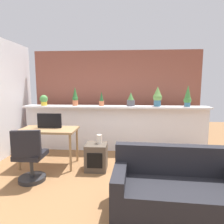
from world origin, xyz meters
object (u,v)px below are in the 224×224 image
object	(u,v)px
office_chair	(30,160)
couch	(175,191)
potted_plant_0	(44,100)
side_cube_shelf	(96,157)
potted_plant_1	(75,97)
potted_plant_2	(102,99)
potted_plant_3	(131,100)
desk	(49,133)
potted_plant_5	(188,97)
tv_monitor	(49,121)
potted_plant_4	(157,96)
vase_on_shelf	(99,139)

from	to	relation	value
office_chair	couch	bearing A→B (deg)	-15.76
potted_plant_0	couch	world-z (taller)	potted_plant_0
side_cube_shelf	potted_plant_1	bearing A→B (deg)	120.75
potted_plant_2	potted_plant_3	world-z (taller)	potted_plant_2
desk	potted_plant_0	bearing A→B (deg)	116.58
potted_plant_1	couch	xyz separation A→B (m)	(1.86, -2.33, -1.03)
desk	office_chair	size ratio (longest dim) A/B	1.21
potted_plant_5	tv_monitor	bearing A→B (deg)	-163.06
potted_plant_1	office_chair	bearing A→B (deg)	-100.94
potted_plant_4	potted_plant_5	xyz separation A→B (m)	(0.69, -0.01, -0.01)
potted_plant_1	vase_on_shelf	bearing A→B (deg)	-56.01
potted_plant_0	office_chair	world-z (taller)	potted_plant_0
potted_plant_3	potted_plant_4	bearing A→B (deg)	-1.30
side_cube_shelf	couch	bearing A→B (deg)	-45.11
potted_plant_0	vase_on_shelf	size ratio (longest dim) A/B	1.55
tv_monitor	side_cube_shelf	bearing A→B (deg)	-12.35
potted_plant_3	side_cube_shelf	xyz separation A→B (m)	(-0.67, -1.14, -1.00)
desk	potted_plant_5	bearing A→B (deg)	18.39
desk	side_cube_shelf	size ratio (longest dim) A/B	2.20
potted_plant_1	potted_plant_3	world-z (taller)	potted_plant_1
potted_plant_4	potted_plant_5	distance (m)	0.69
potted_plant_0	vase_on_shelf	bearing A→B (deg)	-34.70
potted_plant_3	office_chair	size ratio (longest dim) A/B	0.36
potted_plant_1	potted_plant_4	bearing A→B (deg)	-0.52
office_chair	couch	world-z (taller)	office_chair
potted_plant_0	office_chair	size ratio (longest dim) A/B	0.28
vase_on_shelf	potted_plant_0	bearing A→B (deg)	145.30
potted_plant_5	side_cube_shelf	distance (m)	2.52
tv_monitor	potted_plant_0	bearing A→B (deg)	118.34
potted_plant_2	vase_on_shelf	world-z (taller)	potted_plant_2
potted_plant_4	tv_monitor	world-z (taller)	potted_plant_4
potted_plant_5	tv_monitor	distance (m)	3.11
potted_plant_0	vase_on_shelf	distance (m)	1.94
potted_plant_0	potted_plant_4	size ratio (longest dim) A/B	0.55
tv_monitor	vase_on_shelf	distance (m)	1.08
tv_monitor	side_cube_shelf	world-z (taller)	tv_monitor
potted_plant_1	vase_on_shelf	size ratio (longest dim) A/B	2.73
side_cube_shelf	potted_plant_4	bearing A→B (deg)	40.95
potted_plant_1	potted_plant_3	size ratio (longest dim) A/B	1.40
couch	office_chair	bearing A→B (deg)	164.24
potted_plant_5	potted_plant_2	bearing A→B (deg)	179.53
potted_plant_1	vase_on_shelf	world-z (taller)	potted_plant_1
potted_plant_2	desk	distance (m)	1.49
side_cube_shelf	potted_plant_2	bearing A→B (deg)	91.65
potted_plant_1	potted_plant_2	bearing A→B (deg)	-1.06
desk	tv_monitor	distance (m)	0.24
office_chair	potted_plant_1	bearing A→B (deg)	79.06
desk	potted_plant_3	bearing A→B (deg)	31.57
potted_plant_2	potted_plant_5	distance (m)	2.01
desk	couch	size ratio (longest dim) A/B	0.69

